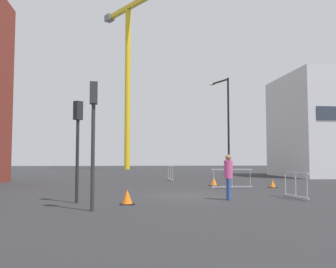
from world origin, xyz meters
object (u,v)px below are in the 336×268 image
traffic_cone_striped (273,184)px  traffic_cone_by_barrier (214,181)px  traffic_light_corner (78,134)px  streetlamp_tall (226,120)px  traffic_light_near (93,124)px  construction_crane (129,60)px  traffic_cone_on_verge (127,198)px  pedestrian_walking (228,173)px

traffic_cone_striped → traffic_cone_by_barrier: (-2.96, 1.90, 0.06)m
traffic_light_corner → traffic_cone_striped: 12.18m
streetlamp_tall → traffic_light_near: bearing=-120.9°
construction_crane → traffic_cone_on_verge: bearing=-91.1°
streetlamp_tall → traffic_cone_striped: streetlamp_tall is taller
traffic_light_near → pedestrian_walking: traffic_light_near is taller
pedestrian_walking → traffic_cone_on_verge: size_ratio=3.39×
traffic_cone_on_verge → traffic_cone_striped: bearing=39.9°
traffic_light_corner → traffic_light_near: traffic_light_near is taller
streetlamp_tall → pedestrian_walking: streetlamp_tall is taller
streetlamp_tall → traffic_cone_on_verge: (-7.17, -12.28, -4.18)m
construction_crane → traffic_cone_striped: construction_crane is taller
traffic_light_corner → traffic_cone_by_barrier: (7.21, 8.16, -2.28)m
traffic_cone_by_barrier → construction_crane: bearing=96.6°
traffic_light_corner → traffic_cone_on_verge: traffic_light_corner is taller
traffic_light_near → streetlamp_tall: bearing=59.1°
pedestrian_walking → traffic_cone_striped: pedestrian_walking is taller
construction_crane → traffic_cone_by_barrier: bearing=-83.4°
construction_crane → traffic_cone_by_barrier: 42.72m
traffic_cone_by_barrier → traffic_light_corner: bearing=-131.5°
construction_crane → traffic_light_corner: construction_crane is taller
traffic_light_corner → traffic_cone_on_verge: bearing=-20.9°
traffic_cone_on_verge → traffic_light_near: bearing=-125.3°
traffic_light_near → traffic_cone_on_verge: 3.13m
traffic_light_corner → pedestrian_walking: 6.04m
traffic_cone_striped → traffic_light_corner: bearing=-148.4°
construction_crane → traffic_cone_striped: size_ratio=61.35×
traffic_light_corner → traffic_light_near: 2.39m
streetlamp_tall → pedestrian_walking: bearing=-105.7°
pedestrian_walking → traffic_cone_on_verge: 4.20m
traffic_cone_on_verge → streetlamp_tall: bearing=59.7°
construction_crane → traffic_cone_on_verge: size_ratio=52.42×
streetlamp_tall → traffic_light_corner: 14.78m
traffic_light_near → traffic_cone_striped: bearing=42.1°
streetlamp_tall → traffic_light_corner: streetlamp_tall is taller
traffic_light_near → traffic_cone_on_verge: traffic_light_near is taller
pedestrian_walking → traffic_cone_striped: (4.33, 5.99, -0.84)m
traffic_cone_on_verge → pedestrian_walking: bearing=13.7°
construction_crane → traffic_cone_on_verge: (-0.88, -47.41, -17.90)m
traffic_cone_on_verge → traffic_cone_by_barrier: bearing=58.8°
traffic_light_corner → construction_crane: bearing=86.7°
construction_crane → streetlamp_tall: 38.24m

